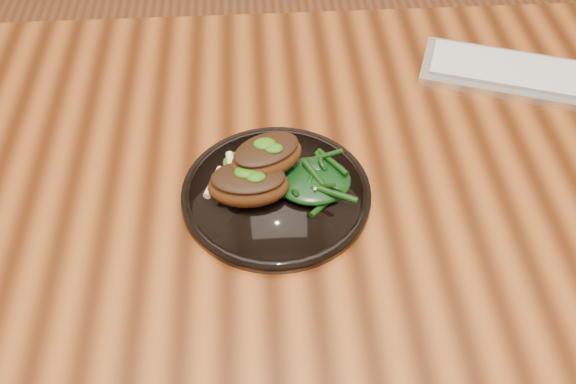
{
  "coord_description": "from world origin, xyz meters",
  "views": [
    {
      "loc": [
        -0.12,
        -0.68,
        1.42
      ],
      "look_at": [
        -0.08,
        -0.09,
        0.78
      ],
      "focal_mm": 40.0,
      "sensor_mm": 36.0,
      "label": 1
    }
  ],
  "objects_px": {
    "plate": "(276,193)",
    "greens_heap": "(313,177)",
    "lamb_chop_front": "(248,184)",
    "keyboard": "(549,79)",
    "desk": "(336,194)"
  },
  "relations": [
    {
      "from": "desk",
      "to": "greens_heap",
      "type": "distance_m",
      "value": 0.14
    },
    {
      "from": "desk",
      "to": "lamb_chop_front",
      "type": "height_order",
      "value": "lamb_chop_front"
    },
    {
      "from": "lamb_chop_front",
      "to": "keyboard",
      "type": "xyz_separation_m",
      "value": [
        0.51,
        0.24,
        -0.03
      ]
    },
    {
      "from": "desk",
      "to": "plate",
      "type": "height_order",
      "value": "plate"
    },
    {
      "from": "plate",
      "to": "greens_heap",
      "type": "relative_size",
      "value": 2.51
    },
    {
      "from": "desk",
      "to": "greens_heap",
      "type": "xyz_separation_m",
      "value": [
        -0.05,
        -0.07,
        0.12
      ]
    },
    {
      "from": "plate",
      "to": "greens_heap",
      "type": "height_order",
      "value": "greens_heap"
    },
    {
      "from": "plate",
      "to": "greens_heap",
      "type": "bearing_deg",
      "value": 5.19
    },
    {
      "from": "desk",
      "to": "lamb_chop_front",
      "type": "distance_m",
      "value": 0.2
    },
    {
      "from": "plate",
      "to": "desk",
      "type": "bearing_deg",
      "value": 37.4
    },
    {
      "from": "desk",
      "to": "keyboard",
      "type": "distance_m",
      "value": 0.41
    },
    {
      "from": "lamb_chop_front",
      "to": "greens_heap",
      "type": "height_order",
      "value": "lamb_chop_front"
    },
    {
      "from": "lamb_chop_front",
      "to": "greens_heap",
      "type": "xyz_separation_m",
      "value": [
        0.09,
        0.01,
        -0.01
      ]
    },
    {
      "from": "lamb_chop_front",
      "to": "keyboard",
      "type": "distance_m",
      "value": 0.56
    },
    {
      "from": "lamb_chop_front",
      "to": "keyboard",
      "type": "bearing_deg",
      "value": 25.17
    }
  ]
}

